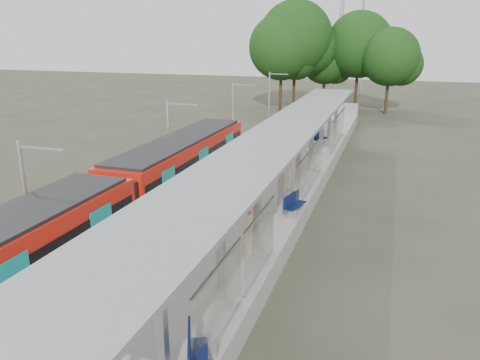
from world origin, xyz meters
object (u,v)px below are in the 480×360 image
object	(u,v)px
train	(112,206)
bench_mid	(294,203)
bench_near	(194,355)
bench_far	(319,137)
info_pillar_far	(288,178)
litter_bin	(290,198)
info_pillar_near	(246,232)

from	to	relation	value
train	bench_mid	size ratio (longest dim) A/B	17.51
bench_near	bench_far	world-z (taller)	bench_near
info_pillar_far	litter_bin	world-z (taller)	info_pillar_far
bench_far	info_pillar_near	bearing A→B (deg)	-65.24
bench_far	bench_mid	bearing A→B (deg)	-61.65
bench_near	info_pillar_near	xyz separation A→B (m)	(-0.87, 6.99, 0.25)
bench_far	litter_bin	distance (m)	14.25
bench_near	info_pillar_near	distance (m)	7.05
bench_near	info_pillar_far	size ratio (longest dim) A/B	0.97
train	litter_bin	distance (m)	8.52
info_pillar_near	info_pillar_far	size ratio (longest dim) A/B	1.11
train	bench_far	xyz separation A→B (m)	(5.89, 19.43, -0.50)
train	bench_near	bearing A→B (deg)	-46.20
info_pillar_near	info_pillar_far	bearing A→B (deg)	114.82
bench_mid	bench_far	distance (m)	15.29
bench_near	bench_mid	xyz separation A→B (m)	(0.01, 11.59, -0.05)
bench_near	bench_mid	bearing A→B (deg)	66.45
info_pillar_near	litter_bin	world-z (taller)	info_pillar_near
info_pillar_far	litter_bin	bearing A→B (deg)	-54.76
info_pillar_far	info_pillar_near	bearing A→B (deg)	-69.68
bench_mid	info_pillar_near	world-z (taller)	info_pillar_near
bench_near	info_pillar_near	world-z (taller)	info_pillar_near
litter_bin	train	bearing A→B (deg)	-142.24
bench_near	bench_far	distance (m)	26.86
bench_mid	litter_bin	world-z (taller)	bench_mid
bench_far	info_pillar_far	distance (m)	12.03
bench_mid	info_pillar_far	distance (m)	3.38
train	info_pillar_far	world-z (taller)	train
train	bench_near	distance (m)	10.27
litter_bin	bench_mid	bearing A→B (deg)	-68.83
info_pillar_near	info_pillar_far	distance (m)	7.82
bench_far	bench_near	bearing A→B (deg)	-63.64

